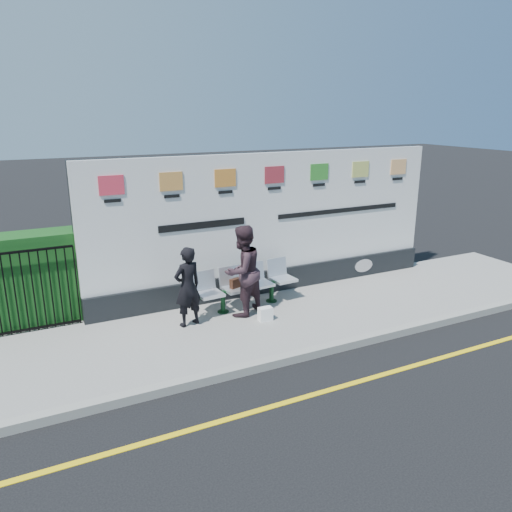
{
  "coord_description": "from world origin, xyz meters",
  "views": [
    {
      "loc": [
        -4.41,
        -5.33,
        3.98
      ],
      "look_at": [
        -0.33,
        2.94,
        1.25
      ],
      "focal_mm": 35.0,
      "sensor_mm": 36.0,
      "label": 1
    }
  ],
  "objects_px": {
    "bench": "(248,296)",
    "woman_right": "(243,271)",
    "billboard": "(272,233)",
    "woman_left": "(188,287)"
  },
  "relations": [
    {
      "from": "billboard",
      "to": "woman_right",
      "type": "bearing_deg",
      "value": -140.09
    },
    {
      "from": "bench",
      "to": "woman_right",
      "type": "distance_m",
      "value": 0.76
    },
    {
      "from": "bench",
      "to": "woman_left",
      "type": "xyz_separation_m",
      "value": [
        -1.36,
        -0.32,
        0.52
      ]
    },
    {
      "from": "billboard",
      "to": "bench",
      "type": "height_order",
      "value": "billboard"
    },
    {
      "from": "woman_left",
      "to": "woman_right",
      "type": "distance_m",
      "value": 1.12
    },
    {
      "from": "billboard",
      "to": "bench",
      "type": "bearing_deg",
      "value": -143.55
    },
    {
      "from": "bench",
      "to": "billboard",
      "type": "bearing_deg",
      "value": 32.0
    },
    {
      "from": "billboard",
      "to": "woman_left",
      "type": "distance_m",
      "value": 2.51
    },
    {
      "from": "woman_right",
      "to": "billboard",
      "type": "bearing_deg",
      "value": -162.84
    },
    {
      "from": "bench",
      "to": "woman_right",
      "type": "height_order",
      "value": "woman_right"
    }
  ]
}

